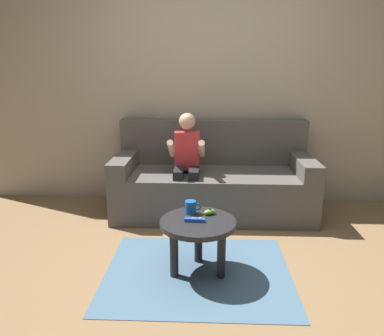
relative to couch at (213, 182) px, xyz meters
The scene contains 9 objects.
ground_plane 1.42m from the couch, 90.86° to the right, with size 10.15×10.15×0.00m, color olive.
wall_back 1.02m from the couch, 93.03° to the left, with size 5.08×0.05×2.50m, color #B2A38E.
couch is the anchor object (origin of this frame).
person_seated_on_couch 0.41m from the couch, 143.66° to the right, with size 0.34×0.41×1.02m.
coffee_table 1.19m from the couch, 95.74° to the right, with size 0.53×0.53×0.41m.
area_rug 1.23m from the couch, 95.71° to the right, with size 1.32×1.07×0.01m, color slate.
game_remote_blue_near_edge 1.22m from the couch, 96.63° to the right, with size 0.14×0.04×0.03m.
nunchuk_lime 1.09m from the couch, 92.00° to the right, with size 0.10×0.08×0.05m.
coffee_mug 1.08m from the couch, 99.28° to the right, with size 0.12×0.08×0.10m.
Camera 1 is at (-0.04, -2.15, 1.43)m, focal length 34.46 mm.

